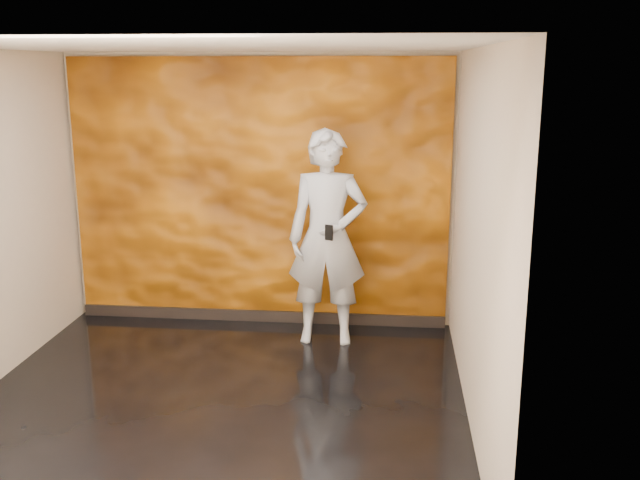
% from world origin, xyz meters
% --- Properties ---
extents(room, '(4.02, 4.02, 2.81)m').
position_xyz_m(room, '(0.00, 0.00, 1.40)').
color(room, black).
rests_on(room, ground).
extents(feature_wall, '(3.90, 0.06, 2.75)m').
position_xyz_m(feature_wall, '(0.00, 1.96, 1.38)').
color(feature_wall, orange).
rests_on(feature_wall, ground).
extents(baseboard, '(3.90, 0.04, 0.12)m').
position_xyz_m(baseboard, '(0.00, 1.92, 0.06)').
color(baseboard, black).
rests_on(baseboard, ground).
extents(man, '(0.78, 0.53, 2.09)m').
position_xyz_m(man, '(0.76, 1.47, 1.05)').
color(man, '#A7ADB7').
rests_on(man, ground).
extents(phone, '(0.08, 0.04, 0.15)m').
position_xyz_m(phone, '(0.80, 1.19, 1.16)').
color(phone, black).
rests_on(phone, man).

